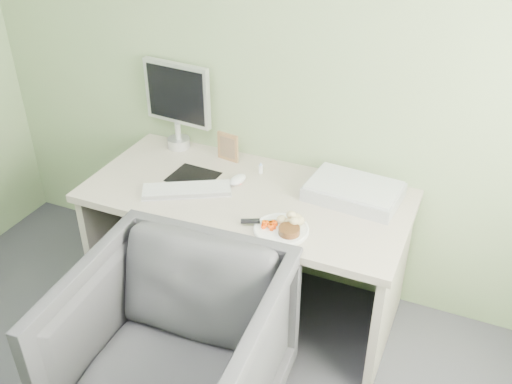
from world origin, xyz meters
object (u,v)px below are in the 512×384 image
at_px(desk_chair, 174,353).
at_px(scanner, 354,192).
at_px(desk, 246,223).
at_px(monitor, 177,101).
at_px(plate, 281,230).

bearing_deg(desk_chair, scanner, 60.10).
xyz_separation_m(scanner, desk_chair, (-0.47, -0.94, -0.37)).
height_order(desk, scanner, scanner).
height_order(scanner, desk_chair, scanner).
distance_m(monitor, desk_chair, 1.38).
height_order(scanner, monitor, monitor).
xyz_separation_m(desk, plate, (0.28, -0.23, 0.19)).
distance_m(scanner, monitor, 1.08).
relative_size(plate, monitor, 0.51).
bearing_deg(plate, desk_chair, -114.84).
bearing_deg(desk, monitor, 150.41).
relative_size(scanner, monitor, 0.90).
distance_m(plate, monitor, 1.02).
bearing_deg(desk_chair, monitor, 114.45).
height_order(monitor, desk_chair, monitor).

